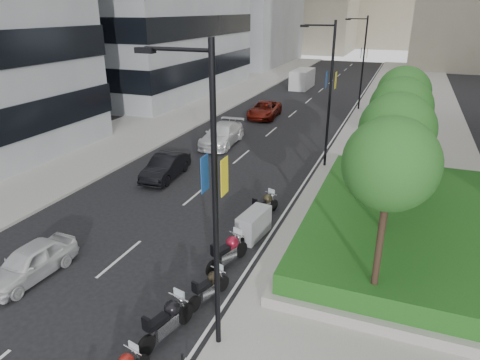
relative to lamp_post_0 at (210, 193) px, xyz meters
The scene contains 24 objects.
ground 6.62m from the lamp_post_0, 166.43° to the right, with size 160.00×160.00×0.00m, color black.
sidewalk_right 29.82m from the lamp_post_0, 80.49° to the left, with size 10.00×100.00×0.15m, color #9E9B93.
sidewalk_left 33.56m from the lamp_post_0, 119.10° to the left, with size 8.00×100.00×0.15m, color #9E9B93.
lane_edge 29.44m from the lamp_post_0, 90.88° to the left, with size 0.12×100.00×0.01m, color silver.
lane_centre 29.97m from the lamp_post_0, 101.01° to the left, with size 0.12×100.00×0.01m, color silver.
planter 11.73m from the lamp_post_0, 56.95° to the left, with size 10.00×14.00×0.40m, color #A09B95.
hedge 11.50m from the lamp_post_0, 56.95° to the left, with size 9.40×13.40×0.80m, color #1D4A15.
tree_0 5.30m from the lamp_post_0, 34.56° to the left, with size 2.80×2.80×6.30m.
tree_1 8.25m from the lamp_post_0, 58.11° to the left, with size 2.80×2.80×6.30m.
tree_2 11.84m from the lamp_post_0, 68.40° to the left, with size 2.80×2.80×6.30m.
tree_3 15.62m from the lamp_post_0, 73.81° to the left, with size 2.80×2.80×6.30m.
lamp_post_0 is the anchor object (origin of this frame).
lamp_post_1 17.00m from the lamp_post_0, 90.00° to the left, with size 2.34×0.45×9.00m.
lamp_post_2 35.00m from the lamp_post_0, 90.00° to the left, with size 2.34×0.45×9.00m.
motorcycle_2 4.66m from the lamp_post_0, 169.56° to the right, with size 0.88×2.38×1.20m.
motorcycle_3 5.00m from the lamp_post_0, 118.28° to the left, with size 0.85×2.02×1.04m.
motorcycle_4 6.18m from the lamp_post_0, 106.80° to the left, with size 1.00×2.35×1.20m.
motorcycle_5 8.14m from the lamp_post_0, 99.17° to the left, with size 1.08×2.13×1.23m.
motorcycle_6 10.11m from the lamp_post_0, 98.40° to the left, with size 0.98×2.02×1.06m.
car_a 9.15m from the lamp_post_0, behind, with size 1.54×3.82×1.30m, color silver.
car_b 15.05m from the lamp_post_0, 126.12° to the left, with size 1.51×4.32×1.42m, color black.
car_c 21.21m from the lamp_post_0, 112.79° to the left, with size 2.20×5.41×1.57m, color white.
car_d 30.02m from the lamp_post_0, 105.22° to the left, with size 2.43×5.26×1.46m, color maroon.
delivery_van 46.38m from the lamp_post_0, 100.31° to the left, with size 2.14×5.58×2.34m.
Camera 1 is at (8.65, -8.36, 9.60)m, focal length 32.00 mm.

